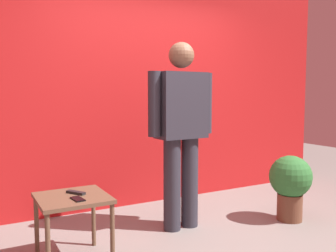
{
  "coord_description": "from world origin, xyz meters",
  "views": [
    {
      "loc": [
        -1.94,
        -2.41,
        1.33
      ],
      "look_at": [
        -0.31,
        0.55,
        1.03
      ],
      "focal_mm": 39.05,
      "sensor_mm": 36.0,
      "label": 1
    }
  ],
  "objects": [
    {
      "name": "ground_plane",
      "position": [
        0.0,
        0.0,
        0.0
      ],
      "size": [
        12.0,
        12.0,
        0.0
      ],
      "primitive_type": "plane",
      "color": "gray"
    },
    {
      "name": "back_wall_red",
      "position": [
        0.0,
        1.61,
        1.64
      ],
      "size": [
        5.36,
        0.12,
        3.28
      ],
      "primitive_type": "cube",
      "color": "red",
      "rests_on": "ground_plane"
    },
    {
      "name": "standing_person",
      "position": [
        -0.12,
        0.63,
        1.02
      ],
      "size": [
        0.72,
        0.27,
        1.82
      ],
      "color": "#2D2D38",
      "rests_on": "ground_plane"
    },
    {
      "name": "side_table",
      "position": [
        -1.25,
        0.39,
        0.46
      ],
      "size": [
        0.54,
        0.54,
        0.53
      ],
      "color": "brown",
      "rests_on": "ground_plane"
    },
    {
      "name": "cell_phone",
      "position": [
        -1.24,
        0.28,
        0.54
      ],
      "size": [
        0.09,
        0.15,
        0.01
      ],
      "primitive_type": "cube",
      "rotation": [
        0.0,
        0.0,
        0.12
      ],
      "color": "black",
      "rests_on": "side_table"
    },
    {
      "name": "tv_remote",
      "position": [
        -1.21,
        0.44,
        0.54
      ],
      "size": [
        0.13,
        0.17,
        0.02
      ],
      "primitive_type": "cube",
      "rotation": [
        0.0,
        0.0,
        0.57
      ],
      "color": "black",
      "rests_on": "side_table"
    },
    {
      "name": "potted_plant",
      "position": [
        0.99,
        0.26,
        0.41
      ],
      "size": [
        0.44,
        0.44,
        0.69
      ],
      "color": "brown",
      "rests_on": "ground_plane"
    }
  ]
}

